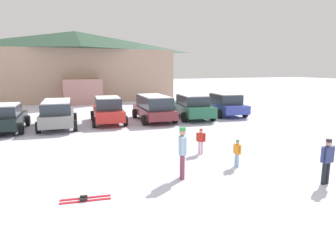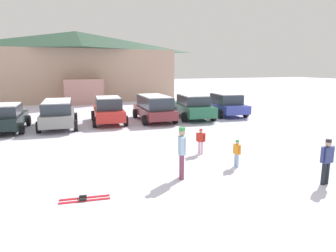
{
  "view_description": "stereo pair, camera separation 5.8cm",
  "coord_description": "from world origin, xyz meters",
  "px_view_note": "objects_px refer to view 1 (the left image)",
  "views": [
    {
      "loc": [
        -3.49,
        -4.57,
        3.51
      ],
      "look_at": [
        1.36,
        7.59,
        0.93
      ],
      "focal_mm": 32.0,
      "sensor_mm": 36.0,
      "label": 1
    },
    {
      "loc": [
        -3.44,
        -4.59,
        3.51
      ],
      "look_at": [
        1.36,
        7.59,
        0.93
      ],
      "focal_mm": 32.0,
      "sensor_mm": 36.0,
      "label": 2
    }
  ],
  "objects_px": {
    "parked_grey_wagon": "(57,113)",
    "parked_blue_hatchback": "(225,104)",
    "skier_teen_in_navy_coat": "(327,159)",
    "skier_adult_in_blue_parka": "(182,150)",
    "parked_black_sedan": "(4,117)",
    "parked_maroon_van": "(154,107)",
    "parked_red_sedan": "(108,110)",
    "skier_child_in_orange_jacket": "(237,152)",
    "skier_child_in_red_jacket": "(201,140)",
    "pair_of_skis": "(85,199)",
    "parked_green_coupe": "(192,106)",
    "ski_lodge": "(76,65)"
  },
  "relations": [
    {
      "from": "parked_grey_wagon",
      "to": "parked_maroon_van",
      "type": "relative_size",
      "value": 1.0
    },
    {
      "from": "parked_maroon_van",
      "to": "skier_adult_in_blue_parka",
      "type": "height_order",
      "value": "parked_maroon_van"
    },
    {
      "from": "parked_grey_wagon",
      "to": "parked_red_sedan",
      "type": "height_order",
      "value": "parked_red_sedan"
    },
    {
      "from": "ski_lodge",
      "to": "parked_blue_hatchback",
      "type": "bearing_deg",
      "value": -61.55
    },
    {
      "from": "pair_of_skis",
      "to": "parked_green_coupe",
      "type": "bearing_deg",
      "value": 51.79
    },
    {
      "from": "skier_teen_in_navy_coat",
      "to": "parked_green_coupe",
      "type": "bearing_deg",
      "value": 82.87
    },
    {
      "from": "parked_red_sedan",
      "to": "pair_of_skis",
      "type": "bearing_deg",
      "value": -103.78
    },
    {
      "from": "parked_maroon_van",
      "to": "skier_child_in_red_jacket",
      "type": "bearing_deg",
      "value": -95.29
    },
    {
      "from": "parked_black_sedan",
      "to": "parked_red_sedan",
      "type": "height_order",
      "value": "parked_red_sedan"
    },
    {
      "from": "parked_blue_hatchback",
      "to": "skier_adult_in_blue_parka",
      "type": "distance_m",
      "value": 13.5
    },
    {
      "from": "pair_of_skis",
      "to": "skier_adult_in_blue_parka",
      "type": "bearing_deg",
      "value": 8.91
    },
    {
      "from": "parked_green_coupe",
      "to": "ski_lodge",
      "type": "bearing_deg",
      "value": 109.79
    },
    {
      "from": "ski_lodge",
      "to": "parked_green_coupe",
      "type": "bearing_deg",
      "value": -70.21
    },
    {
      "from": "parked_green_coupe",
      "to": "pair_of_skis",
      "type": "bearing_deg",
      "value": -128.21
    },
    {
      "from": "parked_grey_wagon",
      "to": "skier_child_in_red_jacket",
      "type": "xyz_separation_m",
      "value": [
        5.25,
        -7.97,
        -0.28
      ]
    },
    {
      "from": "parked_blue_hatchback",
      "to": "skier_teen_in_navy_coat",
      "type": "height_order",
      "value": "parked_blue_hatchback"
    },
    {
      "from": "ski_lodge",
      "to": "parked_black_sedan",
      "type": "xyz_separation_m",
      "value": [
        -5.53,
        -16.95,
        -2.96
      ]
    },
    {
      "from": "parked_black_sedan",
      "to": "skier_child_in_red_jacket",
      "type": "bearing_deg",
      "value": -44.78
    },
    {
      "from": "parked_green_coupe",
      "to": "parked_blue_hatchback",
      "type": "bearing_deg",
      "value": 6.92
    },
    {
      "from": "ski_lodge",
      "to": "parked_green_coupe",
      "type": "distance_m",
      "value": 18.17
    },
    {
      "from": "ski_lodge",
      "to": "parked_red_sedan",
      "type": "xyz_separation_m",
      "value": [
        0.29,
        -16.64,
        -2.9
      ]
    },
    {
      "from": "parked_green_coupe",
      "to": "skier_child_in_orange_jacket",
      "type": "height_order",
      "value": "parked_green_coupe"
    },
    {
      "from": "parked_green_coupe",
      "to": "skier_child_in_red_jacket",
      "type": "relative_size",
      "value": 4.71
    },
    {
      "from": "parked_red_sedan",
      "to": "skier_adult_in_blue_parka",
      "type": "relative_size",
      "value": 2.59
    },
    {
      "from": "parked_red_sedan",
      "to": "parked_maroon_van",
      "type": "distance_m",
      "value": 2.99
    },
    {
      "from": "parked_grey_wagon",
      "to": "skier_adult_in_blue_parka",
      "type": "bearing_deg",
      "value": -71.63
    },
    {
      "from": "skier_teen_in_navy_coat",
      "to": "skier_adult_in_blue_parka",
      "type": "distance_m",
      "value": 4.37
    },
    {
      "from": "parked_green_coupe",
      "to": "skier_child_in_orange_jacket",
      "type": "bearing_deg",
      "value": -107.36
    },
    {
      "from": "ski_lodge",
      "to": "parked_red_sedan",
      "type": "height_order",
      "value": "ski_lodge"
    },
    {
      "from": "parked_black_sedan",
      "to": "parked_red_sedan",
      "type": "distance_m",
      "value": 5.82
    },
    {
      "from": "parked_black_sedan",
      "to": "parked_green_coupe",
      "type": "xyz_separation_m",
      "value": [
        11.6,
        0.07,
        0.06
      ]
    },
    {
      "from": "parked_red_sedan",
      "to": "parked_black_sedan",
      "type": "bearing_deg",
      "value": -176.98
    },
    {
      "from": "parked_grey_wagon",
      "to": "parked_blue_hatchback",
      "type": "xyz_separation_m",
      "value": [
        11.68,
        0.43,
        -0.06
      ]
    },
    {
      "from": "parked_black_sedan",
      "to": "skier_teen_in_navy_coat",
      "type": "relative_size",
      "value": 2.99
    },
    {
      "from": "parked_black_sedan",
      "to": "skier_adult_in_blue_parka",
      "type": "distance_m",
      "value": 11.97
    },
    {
      "from": "parked_blue_hatchback",
      "to": "skier_child_in_orange_jacket",
      "type": "xyz_separation_m",
      "value": [
        -6.01,
        -10.35,
        -0.26
      ]
    },
    {
      "from": "ski_lodge",
      "to": "skier_adult_in_blue_parka",
      "type": "bearing_deg",
      "value": -88.59
    },
    {
      "from": "parked_black_sedan",
      "to": "parked_red_sedan",
      "type": "bearing_deg",
      "value": 3.02
    },
    {
      "from": "parked_red_sedan",
      "to": "parked_green_coupe",
      "type": "height_order",
      "value": "parked_red_sedan"
    },
    {
      "from": "skier_teen_in_navy_coat",
      "to": "parked_maroon_van",
      "type": "bearing_deg",
      "value": 95.86
    },
    {
      "from": "parked_black_sedan",
      "to": "skier_adult_in_blue_parka",
      "type": "relative_size",
      "value": 2.52
    },
    {
      "from": "skier_child_in_orange_jacket",
      "to": "skier_adult_in_blue_parka",
      "type": "distance_m",
      "value": 2.33
    },
    {
      "from": "skier_child_in_red_jacket",
      "to": "pair_of_skis",
      "type": "bearing_deg",
      "value": -151.05
    },
    {
      "from": "parked_blue_hatchback",
      "to": "skier_child_in_orange_jacket",
      "type": "height_order",
      "value": "parked_blue_hatchback"
    },
    {
      "from": "parked_grey_wagon",
      "to": "parked_red_sedan",
      "type": "distance_m",
      "value": 3.03
    },
    {
      "from": "parked_black_sedan",
      "to": "parked_maroon_van",
      "type": "height_order",
      "value": "parked_maroon_van"
    },
    {
      "from": "parked_red_sedan",
      "to": "skier_adult_in_blue_parka",
      "type": "bearing_deg",
      "value": -87.91
    },
    {
      "from": "parked_green_coupe",
      "to": "parked_red_sedan",
      "type": "bearing_deg",
      "value": 177.65
    },
    {
      "from": "skier_child_in_red_jacket",
      "to": "pair_of_skis",
      "type": "height_order",
      "value": "skier_child_in_red_jacket"
    },
    {
      "from": "parked_maroon_van",
      "to": "skier_adult_in_blue_parka",
      "type": "bearing_deg",
      "value": -104.2
    }
  ]
}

